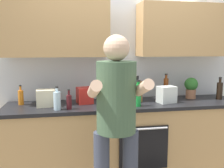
% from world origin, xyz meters
% --- Properties ---
extents(back_wall_unit, '(4.00, 0.38, 2.50)m').
position_xyz_m(back_wall_unit, '(0.00, 0.27, 1.50)').
color(back_wall_unit, silver).
rests_on(back_wall_unit, ground).
extents(counter, '(2.84, 0.67, 0.90)m').
position_xyz_m(counter, '(0.00, -0.00, 0.45)').
color(counter, tan).
rests_on(counter, ground).
extents(person_standing, '(0.49, 0.45, 1.66)m').
position_xyz_m(person_standing, '(-0.28, -0.80, 0.98)').
color(person_standing, '#383D4C').
rests_on(person_standing, ground).
extents(bottle_vinegar, '(0.06, 0.06, 0.33)m').
position_xyz_m(bottle_vinegar, '(0.55, 0.14, 1.04)').
color(bottle_vinegar, brown).
rests_on(bottle_vinegar, counter).
extents(bottle_soy, '(0.07, 0.07, 0.29)m').
position_xyz_m(bottle_soy, '(1.22, -0.00, 1.02)').
color(bottle_soy, black).
rests_on(bottle_soy, counter).
extents(bottle_oil, '(0.05, 0.05, 0.32)m').
position_xyz_m(bottle_oil, '(-0.03, 0.12, 1.04)').
color(bottle_oil, olive).
rests_on(bottle_oil, counter).
extents(bottle_water, '(0.08, 0.08, 0.25)m').
position_xyz_m(bottle_water, '(-0.80, -0.18, 1.00)').
color(bottle_water, silver).
rests_on(bottle_water, counter).
extents(bottle_soda, '(0.07, 0.07, 0.30)m').
position_xyz_m(bottle_soda, '(0.09, -0.18, 1.03)').
color(bottle_soda, '#198C33').
rests_on(bottle_soda, counter).
extents(bottle_wine, '(0.06, 0.06, 0.22)m').
position_xyz_m(bottle_wine, '(-0.68, -0.18, 0.99)').
color(bottle_wine, '#471419').
rests_on(bottle_wine, counter).
extents(bottle_juice, '(0.06, 0.06, 0.23)m').
position_xyz_m(bottle_juice, '(-1.23, 0.13, 0.99)').
color(bottle_juice, orange).
rests_on(bottle_juice, counter).
extents(cup_tea, '(0.07, 0.07, 0.08)m').
position_xyz_m(cup_tea, '(-0.20, -0.02, 0.94)').
color(cup_tea, '#33598C').
rests_on(cup_tea, counter).
extents(knife_block, '(0.10, 0.14, 0.31)m').
position_xyz_m(knife_block, '(0.16, 0.09, 1.03)').
color(knife_block, brown).
rests_on(knife_block, counter).
extents(potted_herb, '(0.17, 0.17, 0.27)m').
position_xyz_m(potted_herb, '(0.89, 0.13, 1.05)').
color(potted_herb, '#9E6647').
rests_on(potted_herb, counter).
extents(grocery_bag_rice, '(0.21, 0.18, 0.19)m').
position_xyz_m(grocery_bag_rice, '(-0.94, -0.00, 1.00)').
color(grocery_bag_rice, beige).
rests_on(grocery_bag_rice, counter).
extents(grocery_bag_produce, '(0.23, 0.19, 0.20)m').
position_xyz_m(grocery_bag_produce, '(0.48, -0.06, 1.00)').
color(grocery_bag_produce, silver).
rests_on(grocery_bag_produce, counter).
extents(grocery_bag_crisps, '(0.20, 0.21, 0.19)m').
position_xyz_m(grocery_bag_crisps, '(-0.49, 0.08, 0.99)').
color(grocery_bag_crisps, red).
rests_on(grocery_bag_crisps, counter).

